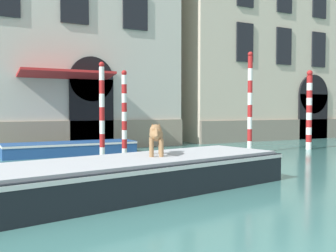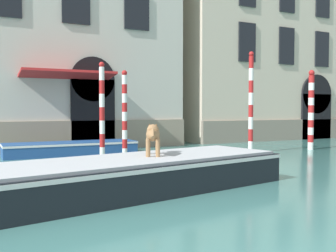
{
  "view_description": "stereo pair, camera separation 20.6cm",
  "coord_description": "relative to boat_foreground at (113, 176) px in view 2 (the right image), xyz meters",
  "views": [
    {
      "loc": [
        -4.43,
        -0.99,
        1.8
      ],
      "look_at": [
        2.04,
        11.45,
        1.2
      ],
      "focal_mm": 42.0,
      "sensor_mm": 36.0,
      "label": 1
    },
    {
      "loc": [
        -4.25,
        -1.09,
        1.8
      ],
      "look_at": [
        2.04,
        11.45,
        1.2
      ],
      "focal_mm": 42.0,
      "sensor_mm": 36.0,
      "label": 2
    }
  ],
  "objects": [
    {
      "name": "palazzo_right",
      "position": [
        14.98,
        12.37,
        8.53
      ],
      "size": [
        14.07,
        6.13,
        17.89
      ],
      "color": "beige",
      "rests_on": "ground_plane"
    },
    {
      "name": "mooring_pole_0",
      "position": [
        10.85,
        4.89,
        1.39
      ],
      "size": [
        0.26,
        0.26,
        3.53
      ],
      "color": "white",
      "rests_on": "ground_plane"
    },
    {
      "name": "mooring_pole_1",
      "position": [
        7.54,
        4.93,
        1.69
      ],
      "size": [
        0.2,
        0.2,
        4.14
      ],
      "color": "white",
      "rests_on": "ground_plane"
    },
    {
      "name": "dog_on_deck",
      "position": [
        1.09,
        0.38,
        0.82
      ],
      "size": [
        0.61,
        1.01,
        0.72
      ],
      "rotation": [
        0.0,
        0.0,
        1.15
      ],
      "color": "#997047",
      "rests_on": "boat_foreground"
    },
    {
      "name": "boat_foreground",
      "position": [
        0.0,
        0.0,
        0.0
      ],
      "size": [
        8.59,
        3.73,
        0.75
      ],
      "rotation": [
        0.0,
        0.0,
        0.19
      ],
      "color": "black",
      "rests_on": "ground_plane"
    },
    {
      "name": "palazzo_left",
      "position": [
        1.51,
        12.36,
        6.61
      ],
      "size": [
        10.63,
        7.4,
        14.07
      ],
      "color": "beige",
      "rests_on": "ground_plane"
    },
    {
      "name": "boat_moored_near_palazzo",
      "position": [
        0.86,
        7.7,
        -0.13
      ],
      "size": [
        5.12,
        1.45,
        0.51
      ],
      "rotation": [
        0.0,
        0.0,
        -0.0
      ],
      "color": "#234C8C",
      "rests_on": "ground_plane"
    },
    {
      "name": "mooring_pole_5",
      "position": [
        2.47,
        5.97,
        1.25
      ],
      "size": [
        0.2,
        0.2,
        3.25
      ],
      "color": "white",
      "rests_on": "ground_plane"
    },
    {
      "name": "mooring_pole_3",
      "position": [
        1.45,
        5.5,
        1.35
      ],
      "size": [
        0.19,
        0.19,
        3.45
      ],
      "color": "white",
      "rests_on": "ground_plane"
    }
  ]
}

